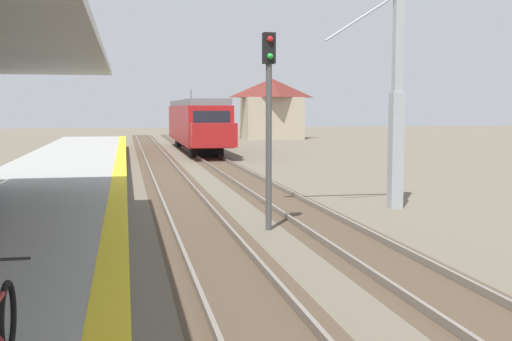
{
  "coord_description": "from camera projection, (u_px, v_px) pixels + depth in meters",
  "views": [
    {
      "loc": [
        -0.02,
        0.72,
        3.24
      ],
      "look_at": [
        2.33,
        12.27,
        2.1
      ],
      "focal_mm": 45.17,
      "sensor_mm": 36.0,
      "label": 1
    }
  ],
  "objects": [
    {
      "name": "rail_signal_post",
      "position": [
        269.0,
        110.0,
        16.9
      ],
      "size": [
        0.32,
        0.34,
        5.2
      ],
      "color": "#4C4C4C",
      "rests_on": "ground"
    },
    {
      "name": "station_platform",
      "position": [
        17.0,
        231.0,
        14.68
      ],
      "size": [
        5.0,
        80.0,
        0.91
      ],
      "color": "#999993",
      "rests_on": "ground"
    },
    {
      "name": "approaching_train",
      "position": [
        197.0,
        122.0,
        48.77
      ],
      "size": [
        2.93,
        19.6,
        4.76
      ],
      "color": "maroon",
      "rests_on": "ground"
    },
    {
      "name": "distant_trackside_house",
      "position": [
        272.0,
        107.0,
        68.37
      ],
      "size": [
        6.6,
        5.28,
        6.4
      ],
      "color": "tan",
      "rests_on": "ground"
    },
    {
      "name": "track_pair_middle",
      "position": [
        300.0,
        210.0,
        20.17
      ],
      "size": [
        2.34,
        120.0,
        0.16
      ],
      "color": "#4C3D2D",
      "rests_on": "ground"
    },
    {
      "name": "track_pair_nearest_platform",
      "position": [
        191.0,
        214.0,
        19.49
      ],
      "size": [
        2.34,
        120.0,
        0.16
      ],
      "color": "#4C3D2D",
      "rests_on": "ground"
    },
    {
      "name": "catenary_pylon_far_side",
      "position": [
        388.0,
        97.0,
        20.53
      ],
      "size": [
        5.0,
        0.4,
        7.5
      ],
      "color": "#9EA3A8",
      "rests_on": "ground"
    }
  ]
}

